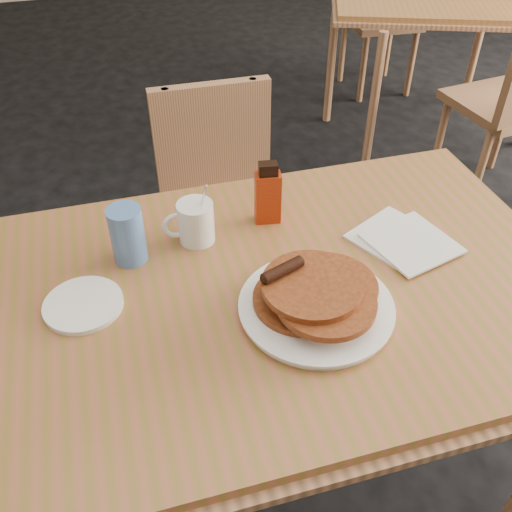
{
  "coord_description": "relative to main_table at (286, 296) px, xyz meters",
  "views": [
    {
      "loc": [
        -0.3,
        -0.82,
        1.6
      ],
      "look_at": [
        -0.06,
        0.03,
        0.85
      ],
      "focal_mm": 40.0,
      "sensor_mm": 36.0,
      "label": 1
    }
  ],
  "objects": [
    {
      "name": "napkin_stack",
      "position": [
        0.31,
        0.06,
        0.05
      ],
      "size": [
        0.25,
        0.26,
        0.01
      ],
      "rotation": [
        0.0,
        0.0,
        0.47
      ],
      "color": "white",
      "rests_on": "main_table"
    },
    {
      "name": "blue_tumbler",
      "position": [
        -0.32,
        0.17,
        0.11
      ],
      "size": [
        0.09,
        0.09,
        0.14
      ],
      "primitive_type": "cylinder",
      "rotation": [
        0.0,
        0.0,
        -0.17
      ],
      "color": "#517BBF",
      "rests_on": "main_table"
    },
    {
      "name": "floor",
      "position": [
        -0.01,
        -0.03,
        -0.71
      ],
      "size": [
        10.0,
        10.0,
        0.0
      ],
      "primitive_type": "plane",
      "color": "black",
      "rests_on": "ground"
    },
    {
      "name": "syrup_bottle",
      "position": [
        0.02,
        0.23,
        0.11
      ],
      "size": [
        0.07,
        0.05,
        0.16
      ],
      "rotation": [
        0.0,
        0.0,
        -0.15
      ],
      "color": "maroon",
      "rests_on": "main_table"
    },
    {
      "name": "coffee_mug",
      "position": [
        -0.16,
        0.2,
        0.09
      ],
      "size": [
        0.12,
        0.08,
        0.16
      ],
      "rotation": [
        0.0,
        0.0,
        0.19
      ],
      "color": "white",
      "rests_on": "main_table"
    },
    {
      "name": "main_table",
      "position": [
        0.0,
        0.0,
        0.0
      ],
      "size": [
        1.32,
        0.89,
        0.75
      ],
      "rotation": [
        0.0,
        0.0,
        0.01
      ],
      "color": "#A35C3A",
      "rests_on": "floor"
    },
    {
      "name": "neighbor_table",
      "position": [
        1.4,
        1.77,
        -0.01
      ],
      "size": [
        1.32,
        1.11,
        0.75
      ],
      "rotation": [
        0.0,
        0.0,
        -0.36
      ],
      "color": "#A35C3A",
      "rests_on": "floor"
    },
    {
      "name": "chair_main_far",
      "position": [
        0.01,
        0.72,
        -0.2
      ],
      "size": [
        0.39,
        0.39,
        0.86
      ],
      "rotation": [
        0.0,
        0.0,
        -0.0
      ],
      "color": "tan",
      "rests_on": "floor"
    },
    {
      "name": "side_saucer",
      "position": [
        -0.43,
        0.05,
        0.05
      ],
      "size": [
        0.17,
        0.17,
        0.01
      ],
      "primitive_type": "cylinder",
      "rotation": [
        0.0,
        0.0,
        0.04
      ],
      "color": "white",
      "rests_on": "main_table"
    },
    {
      "name": "pancake_plate",
      "position": [
        0.03,
        -0.09,
        0.07
      ],
      "size": [
        0.32,
        0.32,
        0.1
      ],
      "rotation": [
        0.0,
        0.0,
        -0.08
      ],
      "color": "white",
      "rests_on": "main_table"
    }
  ]
}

